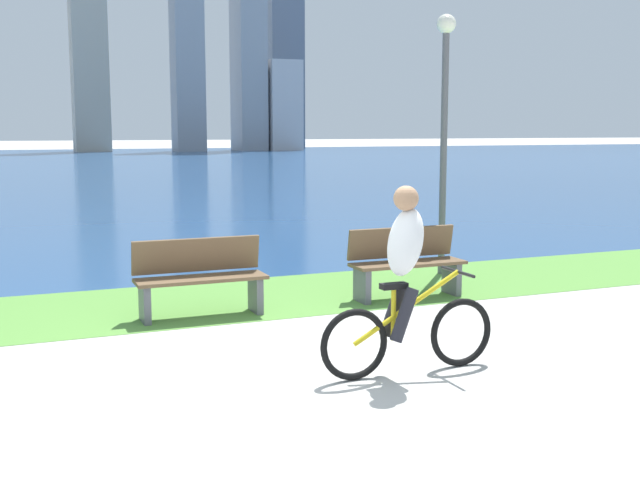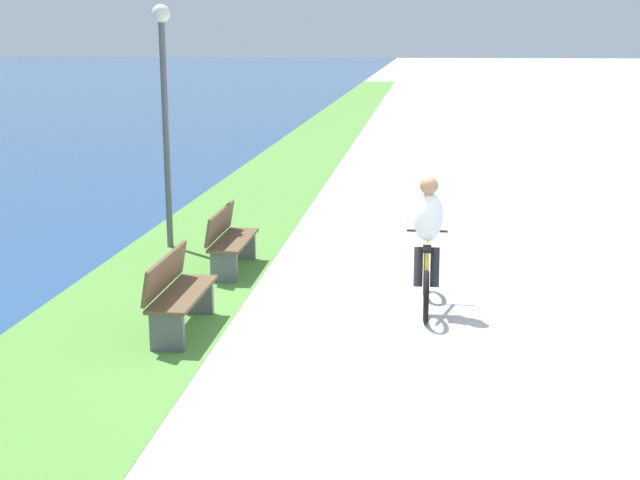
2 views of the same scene
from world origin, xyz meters
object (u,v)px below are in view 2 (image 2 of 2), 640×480
object	(u,v)px
bench_far_along_path	(230,240)
lamppost_tall	(164,91)
bench_near_path	(178,293)
cyclist_lead	(427,244)

from	to	relation	value
bench_far_along_path	lamppost_tall	distance (m)	2.74
bench_near_path	lamppost_tall	xyz separation A→B (m)	(3.99, 1.27, 2.04)
cyclist_lead	bench_far_along_path	distance (m)	3.23
bench_near_path	bench_far_along_path	world-z (taller)	same
cyclist_lead	lamppost_tall	bearing A→B (deg)	55.21
cyclist_lead	bench_far_along_path	size ratio (longest dim) A/B	1.14
bench_near_path	lamppost_tall	bearing A→B (deg)	17.70
bench_far_along_path	cyclist_lead	bearing A→B (deg)	-118.70
lamppost_tall	bench_near_path	bearing A→B (deg)	-162.30
bench_far_along_path	bench_near_path	bearing A→B (deg)	179.95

